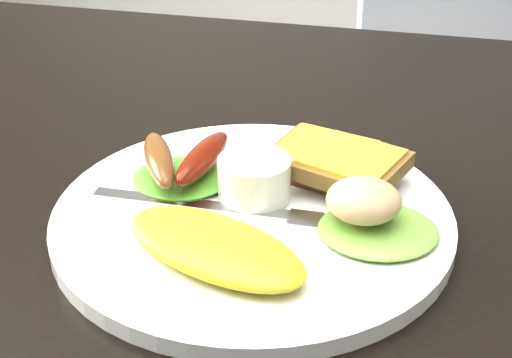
{
  "coord_description": "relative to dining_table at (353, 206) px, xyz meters",
  "views": [
    {
      "loc": [
        0.04,
        -0.49,
        1.03
      ],
      "look_at": [
        -0.06,
        -0.07,
        0.78
      ],
      "focal_mm": 50.0,
      "sensor_mm": 36.0,
      "label": 1
    }
  ],
  "objects": [
    {
      "name": "lettuce_left",
      "position": [
        -0.13,
        -0.05,
        0.04
      ],
      "size": [
        0.09,
        0.08,
        0.01
      ],
      "primitive_type": "ellipsoid",
      "rotation": [
        0.0,
        0.0,
        0.23
      ],
      "color": "#3C971E",
      "rests_on": "plate"
    },
    {
      "name": "toast_a",
      "position": [
        -0.03,
        0.0,
        0.04
      ],
      "size": [
        0.1,
        0.1,
        0.01
      ],
      "primitive_type": "cube",
      "rotation": [
        0.0,
        0.0,
        -0.27
      ],
      "color": "brown",
      "rests_on": "plate"
    },
    {
      "name": "omelette",
      "position": [
        -0.07,
        -0.14,
        0.04
      ],
      "size": [
        0.15,
        0.11,
        0.02
      ],
      "primitive_type": "ellipsoid",
      "rotation": [
        0.0,
        0.0,
        -0.38
      ],
      "color": "yellow",
      "rests_on": "plate"
    },
    {
      "name": "dining_chair",
      "position": [
        0.09,
        0.77,
        -0.28
      ],
      "size": [
        0.52,
        0.52,
        0.05
      ],
      "primitive_type": "cube",
      "rotation": [
        0.0,
        0.0,
        0.37
      ],
      "color": "#9F885F",
      "rests_on": "ground"
    },
    {
      "name": "toast_b",
      "position": [
        -0.0,
        -0.03,
        0.05
      ],
      "size": [
        0.09,
        0.09,
        0.01
      ],
      "primitive_type": "cube",
      "rotation": [
        0.0,
        0.0,
        -0.34
      ],
      "color": "olive",
      "rests_on": "toast_a"
    },
    {
      "name": "ramekin",
      "position": [
        -0.07,
        -0.06,
        0.05
      ],
      "size": [
        0.05,
        0.05,
        0.03
      ],
      "primitive_type": "cylinder",
      "rotation": [
        0.0,
        0.0,
        -0.02
      ],
      "color": "white",
      "rests_on": "plate"
    },
    {
      "name": "sausage_a",
      "position": [
        -0.14,
        -0.05,
        0.05
      ],
      "size": [
        0.06,
        0.09,
        0.02
      ],
      "primitive_type": "ellipsoid",
      "rotation": [
        0.0,
        0.0,
        0.5
      ],
      "color": "brown",
      "rests_on": "lettuce_left"
    },
    {
      "name": "sausage_b",
      "position": [
        -0.11,
        -0.04,
        0.05
      ],
      "size": [
        0.03,
        0.09,
        0.02
      ],
      "primitive_type": "ellipsoid",
      "rotation": [
        0.0,
        0.0,
        -0.11
      ],
      "color": "maroon",
      "rests_on": "lettuce_left"
    },
    {
      "name": "dining_table",
      "position": [
        0.0,
        0.0,
        0.0
      ],
      "size": [
        1.2,
        0.8,
        0.04
      ],
      "primitive_type": "cube",
      "color": "black",
      "rests_on": "ground"
    },
    {
      "name": "lettuce_right",
      "position": [
        0.03,
        -0.09,
        0.04
      ],
      "size": [
        0.1,
        0.09,
        0.01
      ],
      "primitive_type": "ellipsoid",
      "rotation": [
        0.0,
        0.0,
        0.25
      ],
      "color": "olive",
      "rests_on": "plate"
    },
    {
      "name": "fork",
      "position": [
        -0.11,
        -0.08,
        0.03
      ],
      "size": [
        0.15,
        0.01,
        0.0
      ],
      "primitive_type": "cube",
      "rotation": [
        0.0,
        0.0,
        0.02
      ],
      "color": "#ADAFB7",
      "rests_on": "plate"
    },
    {
      "name": "plate",
      "position": [
        -0.06,
        -0.08,
        0.03
      ],
      "size": [
        0.29,
        0.29,
        0.01
      ],
      "primitive_type": "cylinder",
      "color": "white",
      "rests_on": "dining_table"
    },
    {
      "name": "potato_salad",
      "position": [
        0.01,
        -0.08,
        0.06
      ],
      "size": [
        0.06,
        0.06,
        0.03
      ],
      "primitive_type": "ellipsoid",
      "rotation": [
        0.0,
        0.0,
        0.17
      ],
      "color": "beige",
      "rests_on": "lettuce_right"
    }
  ]
}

